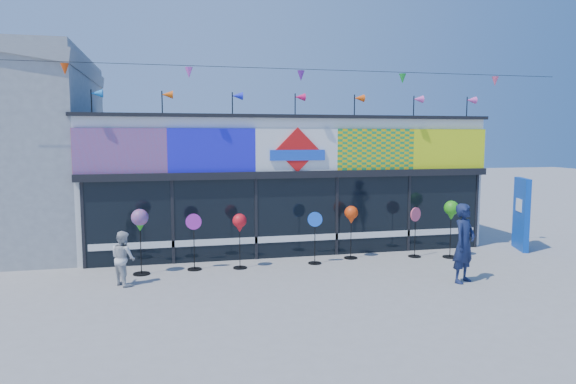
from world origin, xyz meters
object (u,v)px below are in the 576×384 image
object	(u,v)px
spinner_5	(415,231)
spinner_1	(194,240)
spinner_4	(351,216)
child	(123,258)
blue_sign	(521,214)
spinner_3	(315,236)
spinner_6	(451,212)
adult_man	(464,243)
spinner_2	(240,225)
spinner_0	(140,222)

from	to	relation	value
spinner_5	spinner_1	bearing A→B (deg)	-179.85
spinner_4	child	world-z (taller)	spinner_4
blue_sign	spinner_3	world-z (taller)	blue_sign
blue_sign	spinner_6	distance (m)	2.74
blue_sign	child	xyz separation A→B (m)	(-11.63, -1.21, -0.47)
blue_sign	spinner_1	distance (m)	9.95
spinner_6	adult_man	size ratio (longest dim) A/B	0.87
spinner_1	adult_man	bearing A→B (deg)	-23.04
spinner_2	blue_sign	bearing A→B (deg)	2.06
spinner_3	spinner_2	bearing A→B (deg)	-179.20
spinner_0	adult_man	distance (m)	7.95
adult_man	spinner_3	bearing A→B (deg)	108.73
spinner_1	adult_man	world-z (taller)	adult_man
spinner_5	adult_man	bearing A→B (deg)	-91.96
blue_sign	child	size ratio (longest dim) A/B	1.72
spinner_1	child	size ratio (longest dim) A/B	1.15
blue_sign	spinner_4	xyz separation A→B (m)	(-5.51, 0.07, 0.10)
spinner_0	spinner_1	world-z (taller)	spinner_0
spinner_6	spinner_3	bearing A→B (deg)	177.17
blue_sign	spinner_0	world-z (taller)	blue_sign
spinner_0	spinner_1	xyz separation A→B (m)	(1.33, 0.16, -0.55)
spinner_0	child	distance (m)	1.16
spinner_1	spinner_5	xyz separation A→B (m)	(6.30, 0.02, -0.02)
child	blue_sign	bearing A→B (deg)	-119.97
spinner_2	child	size ratio (longest dim) A/B	1.14
blue_sign	child	bearing A→B (deg)	-154.31
blue_sign	adult_man	size ratio (longest dim) A/B	1.17
spinner_3	spinner_6	bearing A→B (deg)	-2.83
spinner_1	child	bearing A→B (deg)	-149.04
spinner_5	spinner_0	bearing A→B (deg)	-178.65
spinner_0	spinner_2	bearing A→B (deg)	0.97
child	spinner_0	bearing A→B (deg)	-58.66
spinner_5	spinner_6	size ratio (longest dim) A/B	0.88
spinner_6	adult_man	world-z (taller)	adult_man
spinner_5	adult_man	world-z (taller)	adult_man
spinner_5	child	xyz separation A→B (m)	(-7.99, -1.03, -0.12)
spinner_0	spinner_1	distance (m)	1.45
spinner_3	adult_man	world-z (taller)	adult_man
spinner_4	child	bearing A→B (deg)	-168.19
spinner_1	spinner_4	world-z (taller)	spinner_4
spinner_0	spinner_3	size ratio (longest dim) A/B	1.17
blue_sign	spinner_0	bearing A→B (deg)	-158.42
spinner_1	spinner_3	world-z (taller)	spinner_1
blue_sign	spinner_6	bearing A→B (deg)	-150.03
spinner_2	spinner_3	size ratio (longest dim) A/B	1.02
spinner_1	blue_sign	bearing A→B (deg)	1.12
blue_sign	spinner_5	world-z (taller)	blue_sign
blue_sign	spinner_4	bearing A→B (deg)	-160.99
blue_sign	child	distance (m)	11.70
spinner_1	spinner_3	bearing A→B (deg)	-1.61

